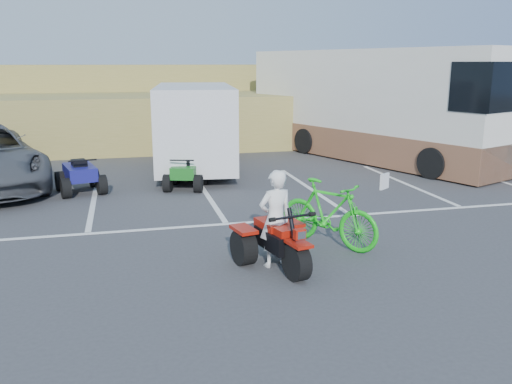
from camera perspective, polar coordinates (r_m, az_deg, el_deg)
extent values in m
plane|color=#3C3C3F|center=(8.77, -0.15, -7.81)|extent=(100.00, 100.00, 0.00)
cube|color=white|center=(13.35, -16.72, -0.90)|extent=(0.12, 5.00, 0.01)
cube|color=white|center=(13.46, -5.19, -0.26)|extent=(0.12, 5.00, 0.01)
cube|color=white|center=(14.11, 5.71, 0.37)|extent=(0.12, 5.00, 0.01)
cube|color=white|center=(15.21, 15.35, 0.90)|extent=(0.12, 5.00, 0.01)
cube|color=white|center=(16.68, 23.50, 1.34)|extent=(0.12, 5.00, 0.01)
cube|color=white|center=(10.99, -3.12, -3.37)|extent=(28.00, 0.12, 0.01)
cube|color=olive|center=(22.13, -8.83, 7.63)|extent=(40.00, 6.00, 2.00)
cube|color=olive|center=(25.54, -9.64, 10.61)|extent=(40.00, 4.00, 2.20)
imported|color=white|center=(8.55, 2.08, -2.82)|extent=(0.64, 0.49, 1.57)
imported|color=#14BF19|center=(9.63, 7.63, -2.25)|extent=(1.63, 1.92, 1.19)
cube|color=silver|center=(16.42, -6.47, 7.13)|extent=(2.80, 5.64, 2.26)
cylinder|color=black|center=(16.57, -6.37, 3.41)|extent=(2.05, 0.87, 0.63)
cube|color=silver|center=(18.88, 12.07, 9.04)|extent=(5.98, 10.08, 3.56)
cube|color=brown|center=(19.02, 11.88, 5.19)|extent=(6.03, 10.10, 0.99)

